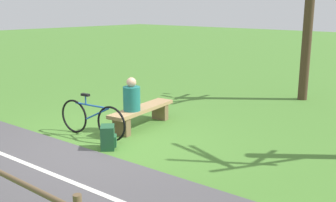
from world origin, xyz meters
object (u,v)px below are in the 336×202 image
(person_seated, at_px, (132,97))
(bicycle, at_px, (92,119))
(tree_near_bench, at_px, (310,24))
(backpack, at_px, (108,137))
(bench, at_px, (142,113))

(person_seated, bearing_deg, bicycle, -29.88)
(bicycle, height_order, tree_near_bench, tree_near_bench)
(person_seated, bearing_deg, tree_near_bench, 155.18)
(backpack, xyz_separation_m, tree_near_bench, (-6.69, 1.07, 2.01))
(bench, bearing_deg, bicycle, -21.35)
(bench, xyz_separation_m, bicycle, (1.22, -0.26, 0.06))
(tree_near_bench, bearing_deg, bicycle, -16.36)
(person_seated, height_order, bicycle, person_seated)
(bicycle, height_order, backpack, bicycle)
(bench, xyz_separation_m, backpack, (1.48, 0.56, -0.10))
(bench, bearing_deg, tree_near_bench, 153.53)
(person_seated, xyz_separation_m, bicycle, (0.86, -0.32, -0.39))
(tree_near_bench, bearing_deg, person_seated, -15.67)
(bench, height_order, tree_near_bench, tree_near_bench)
(tree_near_bench, bearing_deg, backpack, -9.06)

